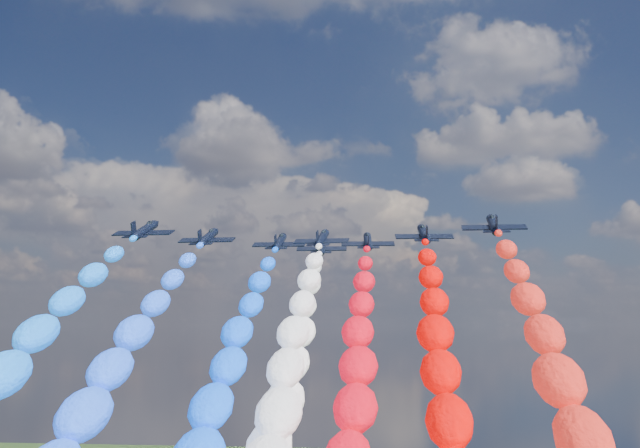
# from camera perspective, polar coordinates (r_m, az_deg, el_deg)

# --- Properties ---
(jet_0) EXTENTS (10.26, 13.60, 7.25)m
(jet_0) POSITION_cam_1_polar(r_m,az_deg,el_deg) (125.36, -13.19, -0.47)
(jet_0) COLOR black
(jet_1) EXTENTS (10.27, 13.61, 7.25)m
(jet_1) POSITION_cam_1_polar(r_m,az_deg,el_deg) (133.73, -8.53, -1.03)
(jet_1) COLOR black
(jet_2) EXTENTS (9.75, 13.23, 7.25)m
(jet_2) POSITION_cam_1_polar(r_m,az_deg,el_deg) (139.61, -3.09, -1.39)
(jet_2) COLOR black
(jet_3) EXTENTS (10.52, 13.78, 7.25)m
(jet_3) POSITION_cam_1_polar(r_m,az_deg,el_deg) (133.72, 0.14, -1.12)
(jet_3) COLOR black
(jet_4) EXTENTS (10.49, 13.76, 7.25)m
(jet_4) POSITION_cam_1_polar(r_m,az_deg,el_deg) (147.07, 0.14, -1.72)
(jet_4) COLOR black
(jet_5) EXTENTS (10.53, 13.79, 7.25)m
(jet_5) POSITION_cam_1_polar(r_m,az_deg,el_deg) (138.54, 3.65, -1.33)
(jet_5) COLOR black
(jet_6) EXTENTS (10.57, 13.82, 7.25)m
(jet_6) POSITION_cam_1_polar(r_m,az_deg,el_deg) (128.20, 7.90, -0.76)
(jet_6) COLOR black
(jet_7) EXTENTS (10.12, 13.49, 7.25)m
(jet_7) POSITION_cam_1_polar(r_m,az_deg,el_deg) (118.27, 13.05, -0.05)
(jet_7) COLOR black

